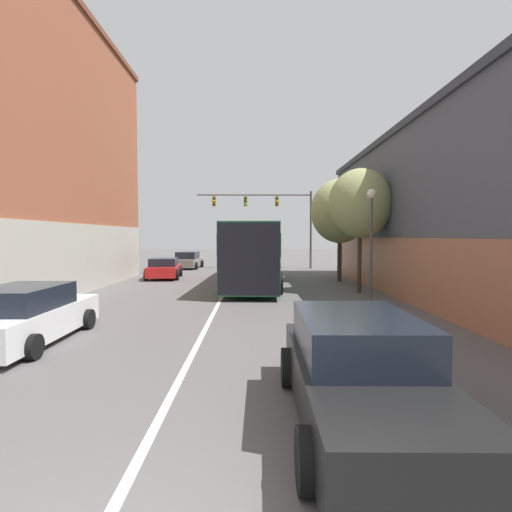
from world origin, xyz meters
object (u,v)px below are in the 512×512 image
(hatchback_foreground, at_px, (359,373))
(parked_car_left_far, at_px, (164,268))
(street_lamp, at_px, (371,228))
(traffic_signal_gantry, at_px, (272,210))
(parked_car_left_mid, at_px, (188,260))
(street_tree_near, at_px, (360,204))
(street_tree_far, at_px, (340,211))
(bus, at_px, (254,251))
(parked_car_left_near, at_px, (26,316))

(hatchback_foreground, bearing_deg, parked_car_left_far, 20.98)
(street_lamp, bearing_deg, parked_car_left_far, 139.12)
(parked_car_left_far, distance_m, traffic_signal_gantry, 11.22)
(parked_car_left_mid, distance_m, parked_car_left_far, 7.80)
(parked_car_left_mid, distance_m, street_tree_near, 17.87)
(street_tree_far, bearing_deg, parked_car_left_far, 170.27)
(bus, distance_m, hatchback_foreground, 16.58)
(street_lamp, bearing_deg, parked_car_left_mid, 121.07)
(bus, bearing_deg, parked_car_left_near, 157.17)
(street_tree_far, bearing_deg, parked_car_left_near, -128.65)
(parked_car_left_mid, bearing_deg, traffic_signal_gantry, -87.68)
(street_tree_near, bearing_deg, parked_car_left_mid, 126.01)
(hatchback_foreground, relative_size, parked_car_left_mid, 1.15)
(parked_car_left_mid, height_order, street_lamp, street_lamp)
(parked_car_left_near, bearing_deg, parked_car_left_mid, -0.78)
(parked_car_left_mid, xyz_separation_m, parked_car_left_far, (-0.23, -7.80, -0.02))
(traffic_signal_gantry, xyz_separation_m, street_tree_near, (3.44, -14.04, -0.59))
(bus, relative_size, traffic_signal_gantry, 1.35)
(parked_car_left_far, xyz_separation_m, street_tree_far, (10.59, -1.82, 3.46))
(parked_car_left_mid, height_order, parked_car_left_far, parked_car_left_mid)
(parked_car_left_near, distance_m, traffic_signal_gantry, 24.19)
(bus, xyz_separation_m, parked_car_left_far, (-5.62, 2.91, -1.21))
(hatchback_foreground, bearing_deg, bus, 5.98)
(street_tree_near, bearing_deg, hatchback_foreground, -104.94)
(bus, relative_size, parked_car_left_near, 2.74)
(parked_car_left_mid, xyz_separation_m, street_tree_near, (10.30, -14.17, 3.50))
(parked_car_left_near, bearing_deg, street_tree_far, -38.78)
(street_lamp, relative_size, street_tree_near, 0.78)
(street_tree_near, xyz_separation_m, street_tree_far, (0.06, 4.56, -0.07))
(hatchback_foreground, relative_size, traffic_signal_gantry, 0.50)
(parked_car_left_far, xyz_separation_m, traffic_signal_gantry, (7.10, 7.66, 4.11))
(parked_car_left_near, distance_m, street_lamp, 12.26)
(hatchback_foreground, xyz_separation_m, parked_car_left_near, (-7.09, 4.29, -0.05))
(bus, xyz_separation_m, hatchback_foreground, (1.44, -16.48, -1.11))
(bus, bearing_deg, parked_car_left_far, 64.62)
(street_tree_far, bearing_deg, street_tree_near, -90.72)
(hatchback_foreground, height_order, street_tree_near, street_tree_near)
(parked_car_left_near, distance_m, street_tree_far, 17.34)
(bus, distance_m, traffic_signal_gantry, 11.07)
(parked_car_left_far, distance_m, street_lamp, 13.83)
(hatchback_foreground, distance_m, parked_car_left_mid, 28.03)
(parked_car_left_mid, xyz_separation_m, traffic_signal_gantry, (6.86, -0.13, 4.09))
(parked_car_left_far, bearing_deg, street_tree_far, -105.01)
(bus, height_order, parked_car_left_near, bus)
(parked_car_left_near, bearing_deg, parked_car_left_far, -0.24)
(parked_car_left_far, height_order, street_tree_far, street_tree_far)
(bus, height_order, street_tree_near, street_tree_near)
(parked_car_left_near, xyz_separation_m, traffic_signal_gantry, (7.13, 22.76, 4.06))
(traffic_signal_gantry, bearing_deg, street_tree_far, -69.75)
(street_tree_near, bearing_deg, bus, 144.84)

